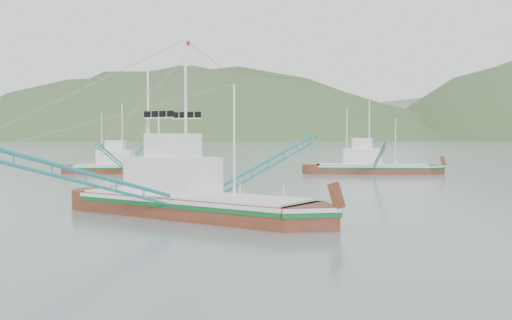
% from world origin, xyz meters
% --- Properties ---
extents(ground, '(1200.00, 1200.00, 0.00)m').
position_xyz_m(ground, '(0.00, 0.00, 0.00)').
color(ground, slate).
rests_on(ground, ground).
extents(main_boat, '(15.76, 27.05, 11.17)m').
position_xyz_m(main_boat, '(-2.71, 2.17, 2.11)').
color(main_boat, '#582412').
rests_on(main_boat, ground).
extents(bg_boat_left, '(12.60, 21.49, 8.94)m').
position_xyz_m(bg_boat_left, '(-26.62, 34.15, 1.71)').
color(bg_boat_left, '#582412').
rests_on(bg_boat_left, ground).
extents(bg_boat_far, '(13.53, 23.20, 9.58)m').
position_xyz_m(bg_boat_far, '(0.94, 43.55, 1.78)').
color(bg_boat_far, '#582412').
rests_on(bg_boat_far, ground).
extents(headland_left, '(448.00, 308.00, 210.00)m').
position_xyz_m(headland_left, '(-180.00, 360.00, 0.00)').
color(headland_left, '#3A562C').
rests_on(headland_left, ground).
extents(ridge_distant, '(960.00, 400.00, 240.00)m').
position_xyz_m(ridge_distant, '(30.00, 560.00, 0.00)').
color(ridge_distant, slate).
rests_on(ridge_distant, ground).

